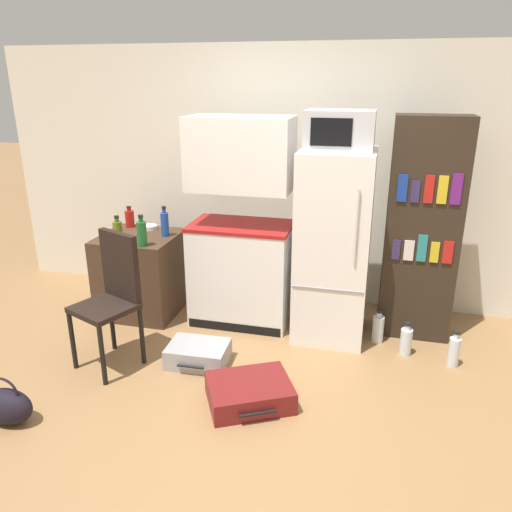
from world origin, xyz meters
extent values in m
plane|color=olive|center=(0.00, 0.00, 0.00)|extent=(24.00, 24.00, 0.00)
cube|color=silver|center=(0.20, 2.00, 1.20)|extent=(6.40, 0.10, 2.41)
cube|color=#422D1E|center=(-1.33, 1.27, 0.38)|extent=(0.69, 0.66, 0.75)
cube|color=white|center=(-0.37, 1.33, 0.44)|extent=(0.87, 0.53, 0.88)
cube|color=maroon|center=(-0.37, 1.33, 0.89)|extent=(0.89, 0.54, 0.03)
cube|color=white|center=(-0.37, 1.33, 1.51)|extent=(0.87, 0.45, 0.60)
cube|color=black|center=(-0.37, 1.06, 0.04)|extent=(0.83, 0.01, 0.08)
cube|color=white|center=(0.43, 1.28, 0.79)|extent=(0.59, 0.64, 1.58)
cube|color=gray|center=(0.43, 0.95, 0.54)|extent=(0.56, 0.01, 0.01)
cylinder|color=silver|center=(0.62, 0.94, 1.08)|extent=(0.02, 0.02, 0.55)
cube|color=#B7B7BC|center=(0.43, 1.28, 1.73)|extent=(0.53, 0.35, 0.30)
cube|color=black|center=(0.39, 1.10, 1.73)|extent=(0.30, 0.01, 0.20)
cube|color=#2D2319|center=(1.13, 1.45, 0.92)|extent=(0.58, 0.30, 1.84)
cube|color=#332856|center=(0.94, 1.29, 0.80)|extent=(0.06, 0.01, 0.16)
cube|color=silver|center=(1.03, 1.29, 0.80)|extent=(0.08, 0.01, 0.17)
cube|color=teal|center=(1.13, 1.29, 0.83)|extent=(0.07, 0.01, 0.22)
cube|color=gold|center=(1.23, 1.29, 0.80)|extent=(0.07, 0.01, 0.17)
cube|color=red|center=(1.33, 1.29, 0.81)|extent=(0.08, 0.01, 0.18)
cube|color=#193899|center=(0.94, 1.29, 1.30)|extent=(0.08, 0.01, 0.21)
cube|color=#332856|center=(1.03, 1.29, 1.28)|extent=(0.07, 0.01, 0.17)
cube|color=red|center=(1.13, 1.29, 1.30)|extent=(0.07, 0.01, 0.22)
cube|color=gold|center=(1.23, 1.29, 1.30)|extent=(0.07, 0.01, 0.22)
cube|color=#661E75|center=(1.33, 1.29, 1.32)|extent=(0.08, 0.01, 0.24)
cylinder|color=#AD1914|center=(-1.53, 1.51, 0.83)|extent=(0.09, 0.09, 0.16)
cylinder|color=#AD1914|center=(-1.53, 1.51, 0.92)|extent=(0.04, 0.04, 0.03)
cylinder|color=black|center=(-1.53, 1.51, 0.95)|extent=(0.04, 0.04, 0.02)
cylinder|color=#1E47A3|center=(-1.08, 1.32, 0.86)|extent=(0.07, 0.07, 0.22)
cylinder|color=#1E47A3|center=(-1.08, 1.32, 0.99)|extent=(0.03, 0.03, 0.04)
cylinder|color=black|center=(-1.08, 1.32, 1.02)|extent=(0.04, 0.04, 0.02)
cylinder|color=#1E6028|center=(-1.15, 1.00, 0.86)|extent=(0.08, 0.08, 0.21)
cylinder|color=#1E6028|center=(-1.15, 1.00, 0.99)|extent=(0.04, 0.04, 0.04)
cylinder|color=black|center=(-1.15, 1.00, 1.02)|extent=(0.04, 0.04, 0.02)
cylinder|color=#566619|center=(-1.39, 1.02, 0.85)|extent=(0.08, 0.08, 0.19)
cylinder|color=#566619|center=(-1.39, 1.02, 0.96)|extent=(0.04, 0.04, 0.03)
cylinder|color=black|center=(-1.39, 1.02, 0.99)|extent=(0.04, 0.04, 0.02)
cylinder|color=silver|center=(-1.32, 1.47, 0.77)|extent=(0.14, 0.14, 0.04)
cylinder|color=black|center=(-1.39, 0.22, 0.24)|extent=(0.04, 0.04, 0.47)
cylinder|color=black|center=(-1.06, 0.07, 0.24)|extent=(0.04, 0.04, 0.47)
cylinder|color=black|center=(-1.25, 0.55, 0.24)|extent=(0.04, 0.04, 0.47)
cylinder|color=black|center=(-0.91, 0.41, 0.24)|extent=(0.04, 0.04, 0.47)
cube|color=black|center=(-1.15, 0.31, 0.49)|extent=(0.52, 0.52, 0.04)
cube|color=black|center=(-1.08, 0.48, 0.77)|extent=(0.37, 0.19, 0.52)
cube|color=maroon|center=(0.02, 0.12, 0.08)|extent=(0.69, 0.64, 0.16)
cylinder|color=black|center=(0.13, -0.08, 0.08)|extent=(0.23, 0.13, 0.02)
cube|color=#99999E|center=(-0.50, 0.51, 0.08)|extent=(0.47, 0.35, 0.16)
cylinder|color=black|center=(-0.49, 0.32, 0.08)|extent=(0.21, 0.03, 0.02)
ellipsoid|color=black|center=(-1.44, -0.46, 0.12)|extent=(0.36, 0.20, 0.24)
torus|color=black|center=(-1.44, -0.46, 0.23)|extent=(0.21, 0.02, 0.21)
cylinder|color=silver|center=(1.07, 1.04, 0.11)|extent=(0.09, 0.09, 0.22)
cylinder|color=silver|center=(1.07, 1.04, 0.24)|extent=(0.04, 0.04, 0.04)
cylinder|color=black|center=(1.07, 1.04, 0.27)|extent=(0.05, 0.05, 0.02)
cylinder|color=silver|center=(1.42, 0.95, 0.12)|extent=(0.09, 0.09, 0.24)
cylinder|color=silver|center=(1.42, 0.95, 0.26)|extent=(0.04, 0.04, 0.04)
cylinder|color=black|center=(1.42, 0.95, 0.29)|extent=(0.04, 0.04, 0.02)
cylinder|color=silver|center=(0.85, 1.20, 0.12)|extent=(0.10, 0.10, 0.23)
cylinder|color=silver|center=(0.85, 1.20, 0.25)|extent=(0.04, 0.04, 0.04)
cylinder|color=black|center=(0.85, 1.20, 0.28)|extent=(0.05, 0.05, 0.02)
camera|label=1|loc=(0.77, -2.67, 2.11)|focal=35.00mm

